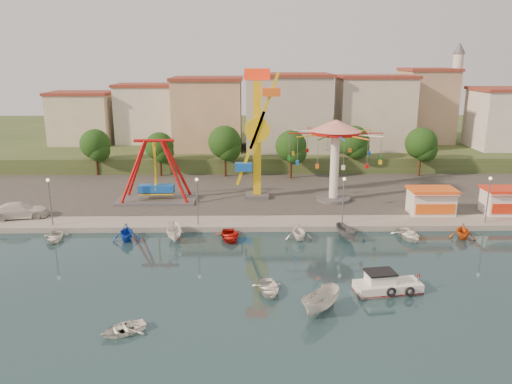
{
  "coord_description": "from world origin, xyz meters",
  "views": [
    {
      "loc": [
        -2.41,
        -39.36,
        18.58
      ],
      "look_at": [
        -1.57,
        14.0,
        4.0
      ],
      "focal_mm": 35.0,
      "sensor_mm": 36.0,
      "label": 1
    }
  ],
  "objects_px": {
    "wave_swinger": "(335,142)",
    "skiff": "(321,302)",
    "pirate_ship_ride": "(156,172)",
    "cabin_motorboat": "(386,286)",
    "van": "(20,210)",
    "kamikaze_tower": "(259,137)",
    "rowboat_a": "(269,289)"
  },
  "relations": [
    {
      "from": "pirate_ship_ride",
      "to": "skiff",
      "type": "relative_size",
      "value": 2.23
    },
    {
      "from": "pirate_ship_ride",
      "to": "van",
      "type": "relative_size",
      "value": 1.63
    },
    {
      "from": "pirate_ship_ride",
      "to": "cabin_motorboat",
      "type": "distance_m",
      "value": 34.0
    },
    {
      "from": "cabin_motorboat",
      "to": "van",
      "type": "height_order",
      "value": "van"
    },
    {
      "from": "kamikaze_tower",
      "to": "cabin_motorboat",
      "type": "bearing_deg",
      "value": -69.25
    },
    {
      "from": "wave_swinger",
      "to": "rowboat_a",
      "type": "relative_size",
      "value": 3.33
    },
    {
      "from": "cabin_motorboat",
      "to": "van",
      "type": "distance_m",
      "value": 41.56
    },
    {
      "from": "van",
      "to": "kamikaze_tower",
      "type": "bearing_deg",
      "value": -85.86
    },
    {
      "from": "kamikaze_tower",
      "to": "rowboat_a",
      "type": "relative_size",
      "value": 4.74
    },
    {
      "from": "pirate_ship_ride",
      "to": "kamikaze_tower",
      "type": "distance_m",
      "value": 13.79
    },
    {
      "from": "rowboat_a",
      "to": "van",
      "type": "distance_m",
      "value": 33.23
    },
    {
      "from": "pirate_ship_ride",
      "to": "skiff",
      "type": "distance_m",
      "value": 33.15
    },
    {
      "from": "kamikaze_tower",
      "to": "cabin_motorboat",
      "type": "xyz_separation_m",
      "value": [
        9.87,
        -26.05,
        -8.07
      ]
    },
    {
      "from": "kamikaze_tower",
      "to": "rowboat_a",
      "type": "height_order",
      "value": "kamikaze_tower"
    },
    {
      "from": "pirate_ship_ride",
      "to": "van",
      "type": "height_order",
      "value": "pirate_ship_ride"
    },
    {
      "from": "kamikaze_tower",
      "to": "van",
      "type": "height_order",
      "value": "kamikaze_tower"
    },
    {
      "from": "rowboat_a",
      "to": "skiff",
      "type": "bearing_deg",
      "value": -46.71
    },
    {
      "from": "pirate_ship_ride",
      "to": "kamikaze_tower",
      "type": "height_order",
      "value": "kamikaze_tower"
    },
    {
      "from": "wave_swinger",
      "to": "skiff",
      "type": "height_order",
      "value": "wave_swinger"
    },
    {
      "from": "rowboat_a",
      "to": "pirate_ship_ride",
      "type": "bearing_deg",
      "value": 112.52
    },
    {
      "from": "pirate_ship_ride",
      "to": "rowboat_a",
      "type": "bearing_deg",
      "value": -61.72
    },
    {
      "from": "kamikaze_tower",
      "to": "skiff",
      "type": "relative_size",
      "value": 3.68
    },
    {
      "from": "pirate_ship_ride",
      "to": "skiff",
      "type": "height_order",
      "value": "pirate_ship_ride"
    },
    {
      "from": "cabin_motorboat",
      "to": "skiff",
      "type": "bearing_deg",
      "value": -158.36
    },
    {
      "from": "cabin_motorboat",
      "to": "kamikaze_tower",
      "type": "bearing_deg",
      "value": 102.24
    },
    {
      "from": "wave_swinger",
      "to": "skiff",
      "type": "relative_size",
      "value": 2.59
    },
    {
      "from": "skiff",
      "to": "wave_swinger",
      "type": "bearing_deg",
      "value": 118.25
    },
    {
      "from": "wave_swinger",
      "to": "skiff",
      "type": "xyz_separation_m",
      "value": [
        -5.53,
        -28.01,
        -7.33
      ]
    },
    {
      "from": "skiff",
      "to": "kamikaze_tower",
      "type": "bearing_deg",
      "value": 137.31
    },
    {
      "from": "cabin_motorboat",
      "to": "wave_swinger",
      "type": "bearing_deg",
      "value": 82.1
    },
    {
      "from": "wave_swinger",
      "to": "rowboat_a",
      "type": "distance_m",
      "value": 27.56
    },
    {
      "from": "pirate_ship_ride",
      "to": "cabin_motorboat",
      "type": "xyz_separation_m",
      "value": [
        22.95,
        -24.79,
        -3.89
      ]
    }
  ]
}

